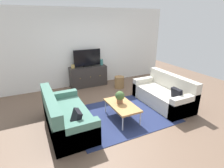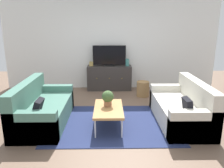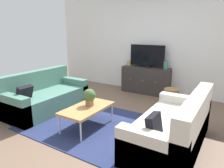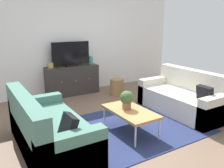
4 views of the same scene
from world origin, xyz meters
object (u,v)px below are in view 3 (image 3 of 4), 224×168
(couch_left_side, at_px, (44,97))
(mantel_clock, at_px, (129,63))
(flat_screen_tv, at_px, (147,56))
(glass_vase, at_px, (166,65))
(coffee_table, at_px, (87,109))
(couch_right_side, at_px, (176,130))
(potted_plant, at_px, (89,96))
(tv_console, at_px, (146,80))
(wicker_basket, at_px, (171,97))

(couch_left_side, distance_m, mantel_clock, 2.57)
(flat_screen_tv, relative_size, glass_vase, 4.62)
(coffee_table, bearing_deg, couch_right_side, 7.01)
(glass_vase, xyz_separation_m, mantel_clock, (-1.07, 0.00, -0.04))
(potted_plant, xyz_separation_m, tv_console, (0.04, 2.48, -0.20))
(potted_plant, height_order, mantel_clock, mantel_clock)
(tv_console, bearing_deg, mantel_clock, 180.00)
(tv_console, height_order, flat_screen_tv, flat_screen_tv)
(couch_right_side, distance_m, coffee_table, 1.53)
(couch_left_side, relative_size, potted_plant, 5.74)
(potted_plant, bearing_deg, couch_left_side, 175.72)
(glass_vase, bearing_deg, couch_right_side, -68.17)
(tv_console, height_order, mantel_clock, mantel_clock)
(glass_vase, bearing_deg, potted_plant, -103.13)
(couch_left_side, bearing_deg, flat_screen_tv, 59.91)
(flat_screen_tv, xyz_separation_m, glass_vase, (0.54, -0.02, -0.20))
(couch_left_side, bearing_deg, wicker_basket, 36.39)
(couch_left_side, height_order, potted_plant, couch_left_side)
(couch_left_side, distance_m, glass_vase, 3.11)
(couch_right_side, height_order, wicker_basket, couch_right_side)
(potted_plant, bearing_deg, glass_vase, 76.87)
(tv_console, relative_size, flat_screen_tv, 1.35)
(couch_right_side, height_order, potted_plant, couch_right_side)
(wicker_basket, bearing_deg, couch_left_side, -143.61)
(coffee_table, relative_size, tv_console, 0.76)
(couch_left_side, height_order, glass_vase, glass_vase)
(tv_console, height_order, glass_vase, glass_vase)
(glass_vase, relative_size, mantel_clock, 1.62)
(glass_vase, bearing_deg, tv_console, -180.00)
(couch_right_side, relative_size, mantel_clock, 13.74)
(couch_right_side, xyz_separation_m, potted_plant, (-1.53, -0.10, 0.28))
(coffee_table, distance_m, potted_plant, 0.22)
(couch_left_side, bearing_deg, coffee_table, -7.81)
(couch_right_side, distance_m, tv_console, 2.80)
(coffee_table, relative_size, potted_plant, 3.21)
(couch_right_side, xyz_separation_m, glass_vase, (-0.95, 2.37, 0.55))
(potted_plant, distance_m, tv_console, 2.48)
(wicker_basket, bearing_deg, potted_plant, -118.09)
(coffee_table, bearing_deg, potted_plant, 98.29)
(couch_right_side, bearing_deg, flat_screen_tv, 121.85)
(mantel_clock, bearing_deg, coffee_table, -78.78)
(couch_right_side, bearing_deg, mantel_clock, 130.45)
(potted_plant, distance_m, flat_screen_tv, 2.54)
(couch_left_side, height_order, couch_right_side, same)
(potted_plant, bearing_deg, tv_console, 89.05)
(couch_right_side, bearing_deg, wicker_basket, 108.41)
(tv_console, bearing_deg, flat_screen_tv, 90.00)
(potted_plant, xyz_separation_m, flat_screen_tv, (0.04, 2.50, 0.46))
(glass_vase, bearing_deg, flat_screen_tv, 177.86)
(couch_right_side, bearing_deg, glass_vase, 111.83)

